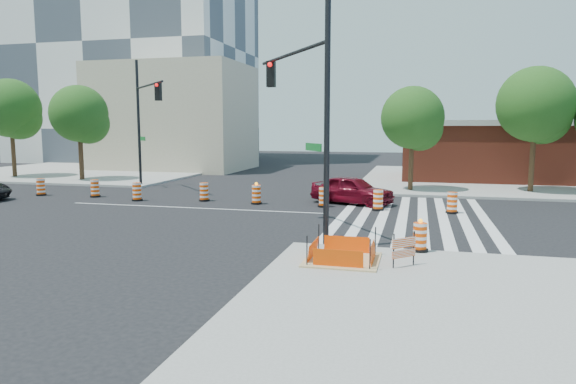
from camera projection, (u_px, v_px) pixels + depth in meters
The scene contains 25 objects.
ground at pixel (193, 208), 26.31m from camera, with size 120.00×120.00×0.00m, color black.
sidewalk_ne at pixel (510, 180), 39.20m from camera, with size 22.00×22.00×0.15m, color gray.
sidewalk_nw at pixel (98, 170), 48.01m from camera, with size 22.00×22.00×0.15m, color gray.
crosswalk_east at pixel (413, 217), 23.63m from camera, with size 6.75×13.50×0.01m.
lane_centerline at pixel (193, 208), 26.31m from camera, with size 14.00×0.12×0.01m, color silver.
excavation_pit at pixel (342, 258), 15.43m from camera, with size 2.20×2.20×0.90m.
brick_storefront at pixel (512, 151), 38.91m from camera, with size 16.50×8.50×4.60m.
beige_midrise at pixel (174, 118), 49.76m from camera, with size 14.00×10.00×10.00m, color tan.
red_coupe at pixel (352, 190), 27.61m from camera, with size 1.81×4.50×1.53m, color #5B0716.
signal_pole_se at pixel (305, 93), 18.63m from camera, with size 3.97×5.47×8.74m.
signal_pole_nw at pixel (144, 110), 33.67m from camera, with size 4.49×4.80×8.50m.
pit_drum at pixel (420, 238), 16.51m from camera, with size 0.55×0.55×1.07m.
barricade at pixel (404, 248), 14.72m from camera, with size 0.64×0.61×1.00m.
tree_north_a at pixel (11, 112), 40.77m from camera, with size 4.65×4.65×7.91m.
tree_north_b at pixel (80, 117), 38.53m from camera, with size 4.26×4.26×7.24m.
tree_north_c at pixel (413, 121), 32.17m from camera, with size 3.92×3.92×6.67m.
tree_north_d at pixel (536, 109), 31.25m from camera, with size 4.58×4.58×7.79m.
median_drum_0 at pixel (41, 188), 30.98m from camera, with size 0.60×0.60×1.02m.
median_drum_1 at pixel (95, 189), 30.30m from camera, with size 0.60×0.60×1.02m.
median_drum_2 at pixel (137, 192), 28.79m from camera, with size 0.60×0.60×1.02m.
median_drum_3 at pixel (204, 193), 28.68m from camera, with size 0.60×0.60×1.02m.
median_drum_4 at pixel (256, 195), 27.58m from camera, with size 0.60×0.60×1.18m.
median_drum_5 at pixel (324, 198), 26.59m from camera, with size 0.60×0.60×1.02m.
median_drum_6 at pixel (378, 201), 25.49m from camera, with size 0.60×0.60×1.02m.
median_drum_7 at pixel (452, 203), 24.63m from camera, with size 0.60×0.60×1.02m.
Camera 1 is at (11.13, -23.99, 4.16)m, focal length 32.00 mm.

